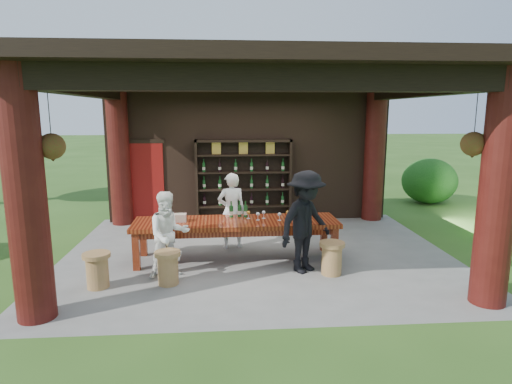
{
  "coord_description": "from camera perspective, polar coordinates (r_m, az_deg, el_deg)",
  "views": [
    {
      "loc": [
        -0.61,
        -7.94,
        2.72
      ],
      "look_at": [
        0.0,
        0.4,
        1.15
      ],
      "focal_mm": 30.0,
      "sensor_mm": 36.0,
      "label": 1
    }
  ],
  "objects": [
    {
      "name": "ground",
      "position": [
        8.41,
        0.2,
        -8.23
      ],
      "size": [
        90.0,
        90.0,
        0.0
      ],
      "primitive_type": "plane",
      "color": "#2D5119",
      "rests_on": "ground"
    },
    {
      "name": "pavilion",
      "position": [
        8.41,
        -0.1,
        6.61
      ],
      "size": [
        7.5,
        6.0,
        3.6
      ],
      "color": "slate",
      "rests_on": "ground"
    },
    {
      "name": "wine_shelf",
      "position": [
        10.53,
        -1.66,
        1.44
      ],
      "size": [
        2.35,
        0.36,
        2.06
      ],
      "color": "black",
      "rests_on": "ground"
    },
    {
      "name": "tasting_table",
      "position": [
        7.93,
        -2.66,
        -4.6
      ],
      "size": [
        3.77,
        1.03,
        0.75
      ],
      "rotation": [
        0.0,
        0.0,
        0.02
      ],
      "color": "#50160B",
      "rests_on": "ground"
    },
    {
      "name": "stool_near_left",
      "position": [
        7.05,
        -11.66,
        -9.75
      ],
      "size": [
        0.41,
        0.41,
        0.54
      ],
      "rotation": [
        0.0,
        0.0,
        -0.11
      ],
      "color": "olive",
      "rests_on": "ground"
    },
    {
      "name": "stool_near_right",
      "position": [
        7.42,
        10.07,
        -8.57
      ],
      "size": [
        0.43,
        0.43,
        0.56
      ],
      "rotation": [
        0.0,
        0.0,
        -0.42
      ],
      "color": "olive",
      "rests_on": "ground"
    },
    {
      "name": "stool_far_left",
      "position": [
        7.22,
        -20.4,
        -9.64
      ],
      "size": [
        0.43,
        0.43,
        0.56
      ],
      "rotation": [
        0.0,
        0.0,
        -0.19
      ],
      "color": "olive",
      "rests_on": "ground"
    },
    {
      "name": "host",
      "position": [
        8.6,
        -3.29,
        -2.5
      ],
      "size": [
        0.61,
        0.46,
        1.54
      ],
      "primitive_type": "imported",
      "rotation": [
        0.0,
        0.0,
        3.31
      ],
      "color": "white",
      "rests_on": "ground"
    },
    {
      "name": "guest_woman",
      "position": [
        7.25,
        -11.57,
        -5.58
      ],
      "size": [
        0.85,
        0.76,
        1.44
      ],
      "primitive_type": "imported",
      "rotation": [
        0.0,
        0.0,
        0.35
      ],
      "color": "white",
      "rests_on": "ground"
    },
    {
      "name": "guest_man",
      "position": [
        7.33,
        6.64,
        -3.98
      ],
      "size": [
        1.3,
        1.21,
        1.76
      ],
      "primitive_type": "imported",
      "rotation": [
        0.0,
        0.0,
        0.65
      ],
      "color": "black",
      "rests_on": "ground"
    },
    {
      "name": "table_bottles",
      "position": [
        8.13,
        -2.32,
        -2.27
      ],
      "size": [
        0.35,
        0.13,
        0.31
      ],
      "color": "#194C1E",
      "rests_on": "tasting_table"
    },
    {
      "name": "table_glasses",
      "position": [
        7.98,
        2.13,
        -3.11
      ],
      "size": [
        0.92,
        0.25,
        0.15
      ],
      "color": "silver",
      "rests_on": "tasting_table"
    },
    {
      "name": "napkin_basket",
      "position": [
        7.93,
        -10.22,
        -3.39
      ],
      "size": [
        0.26,
        0.18,
        0.14
      ],
      "primitive_type": "cube",
      "rotation": [
        0.0,
        0.0,
        0.02
      ],
      "color": "#BF6672",
      "rests_on": "tasting_table"
    },
    {
      "name": "shrubs",
      "position": [
        8.47,
        10.75,
        -4.28
      ],
      "size": [
        15.17,
        9.18,
        1.36
      ],
      "color": "#194C14",
      "rests_on": "ground"
    },
    {
      "name": "trees",
      "position": [
        10.79,
        20.78,
        13.4
      ],
      "size": [
        21.59,
        10.93,
        4.8
      ],
      "color": "#3F2819",
      "rests_on": "ground"
    }
  ]
}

